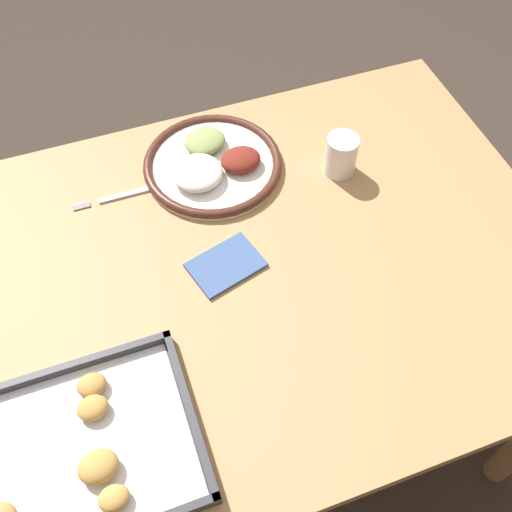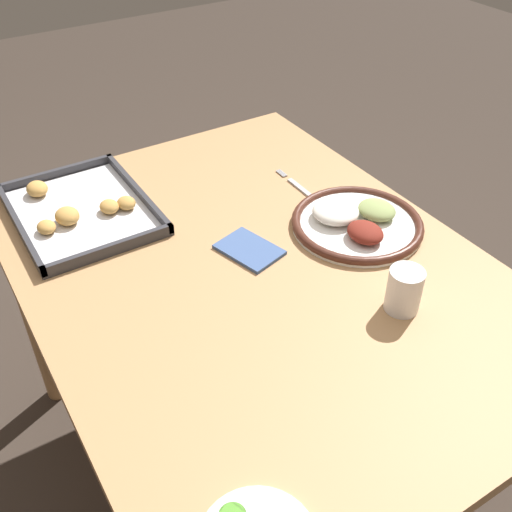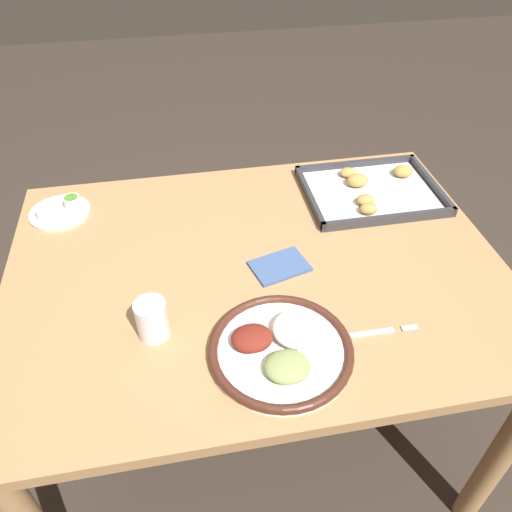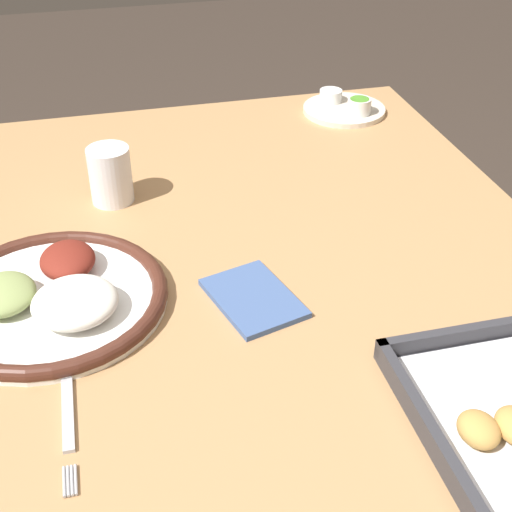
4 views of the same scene
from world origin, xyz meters
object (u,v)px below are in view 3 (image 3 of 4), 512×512
dinner_plate (280,348)px  fork (364,334)px  baking_tray (371,190)px  saucer_plate (60,210)px  napkin (280,266)px  drinking_cup (152,319)px

dinner_plate → fork: dinner_plate is taller
baking_tray → fork: bearing=-111.6°
saucer_plate → baking_tray: (0.86, -0.06, -0.00)m
dinner_plate → napkin: (0.05, 0.25, -0.01)m
dinner_plate → napkin: size_ratio=1.94×
fork → saucer_plate: saucer_plate is taller
dinner_plate → fork: size_ratio=1.38×
fork → drinking_cup: bearing=169.5°
fork → dinner_plate: bearing=-175.8°
dinner_plate → saucer_plate: 0.74m
baking_tray → napkin: baking_tray is taller
dinner_plate → saucer_plate: bearing=130.6°
fork → drinking_cup: 0.44m
saucer_plate → fork: bearing=-39.6°
dinner_plate → drinking_cup: drinking_cup is taller
dinner_plate → napkin: 0.25m
baking_tray → drinking_cup: 0.74m
dinner_plate → drinking_cup: (-0.24, 0.09, 0.03)m
dinner_plate → napkin: dinner_plate is taller
fork → napkin: (-0.13, 0.23, 0.00)m
fork → saucer_plate: bearing=140.9°
saucer_plate → napkin: size_ratio=1.06×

